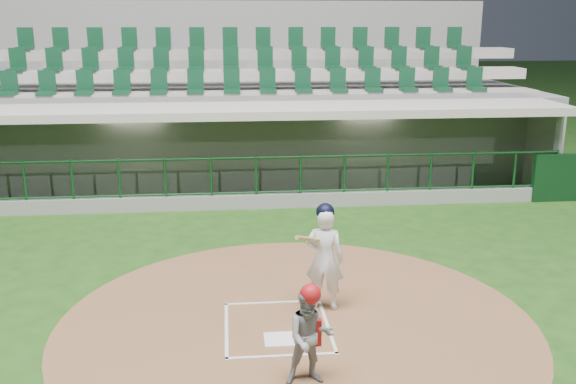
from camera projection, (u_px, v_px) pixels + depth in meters
name	position (u px, v px, depth m)	size (l,w,h in m)	color
ground	(276.00, 319.00, 9.81)	(120.00, 120.00, 0.00)	#1B3F12
dirt_circle	(296.00, 323.00, 9.64)	(7.20, 7.20, 0.01)	brown
home_plate	(279.00, 339.00, 9.13)	(0.43, 0.43, 0.02)	white
batter_box_chalk	(277.00, 327.00, 9.51)	(1.55, 1.80, 0.01)	white
dugout_structure	(256.00, 154.00, 17.08)	(16.40, 3.70, 3.00)	slate
seating_deck	(248.00, 119.00, 19.91)	(17.00, 6.72, 5.15)	slate
batter	(324.00, 256.00, 9.94)	(0.89, 0.92, 1.72)	white
catcher	(310.00, 335.00, 7.91)	(0.62, 0.49, 1.33)	gray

